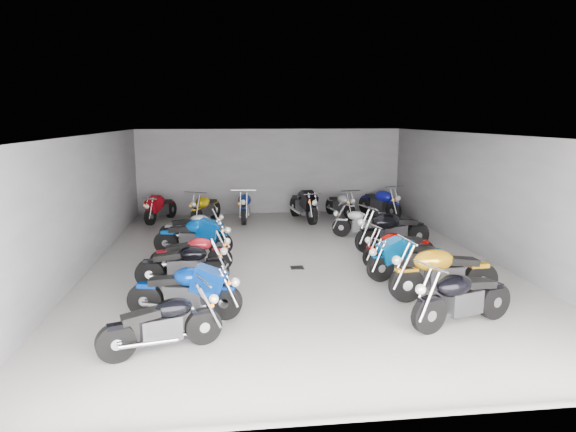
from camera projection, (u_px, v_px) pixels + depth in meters
name	position (u px, v px, depth m)	size (l,w,h in m)	color
ground	(294.00, 262.00, 13.00)	(14.00, 14.00, 0.00)	gray
wall_back	(271.00, 171.00, 19.53)	(10.00, 0.10, 3.20)	gray
wall_left	(85.00, 204.00, 12.12)	(0.10, 14.00, 3.20)	gray
wall_right	(486.00, 196.00, 13.28)	(0.10, 14.00, 3.20)	gray
ceiling	(295.00, 134.00, 12.40)	(10.00, 14.00, 0.04)	black
drain_grate	(297.00, 268.00, 12.51)	(0.32, 0.32, 0.01)	black
motorcycle_left_a	(163.00, 324.00, 7.92)	(1.88, 0.81, 0.86)	black
motorcycle_left_b	(186.00, 291.00, 9.28)	(2.10, 0.59, 0.93)	black
motorcycle_left_c	(184.00, 265.00, 11.07)	(2.02, 0.39, 0.89)	black
motorcycle_left_d	(192.00, 254.00, 12.02)	(1.94, 0.45, 0.85)	black
motorcycle_left_e	(194.00, 237.00, 13.55)	(2.10, 0.66, 0.94)	black
motorcycle_left_f	(193.00, 228.00, 14.94)	(1.92, 0.44, 0.85)	black
motorcycle_right_a	(462.00, 298.00, 8.92)	(2.10, 0.85, 0.96)	black
motorcycle_right_b	(443.00, 273.00, 10.25)	(2.32, 0.50, 1.02)	black
motorcycle_right_c	(407.00, 257.00, 11.61)	(2.04, 0.60, 0.91)	black
motorcycle_right_d	(398.00, 248.00, 12.56)	(1.94, 0.58, 0.86)	black
motorcycle_right_e	(392.00, 231.00, 14.05)	(2.29, 0.81, 1.03)	black
motorcycle_right_f	(362.00, 223.00, 15.57)	(1.78, 0.91, 0.84)	black
motorcycle_back_a	(160.00, 208.00, 18.05)	(0.91, 1.93, 0.90)	black
motorcycle_back_b	(205.00, 208.00, 17.80)	(0.97, 2.04, 0.95)	black
motorcycle_back_c	(245.00, 206.00, 18.15)	(0.50, 2.22, 0.98)	black
motorcycle_back_d	(304.00, 205.00, 18.20)	(0.71, 2.35, 1.05)	black
motorcycle_back_e	(341.00, 205.00, 18.79)	(0.72, 1.93, 0.87)	black
motorcycle_back_f	(380.00, 203.00, 18.83)	(1.01, 2.14, 0.99)	black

